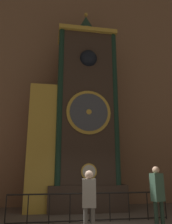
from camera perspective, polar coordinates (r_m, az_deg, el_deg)
The scene contains 5 objects.
cathedral_back_wall at distance 12.78m, azimuth -2.03°, elevation 12.50°, with size 24.00×0.32×15.08m.
clock_tower at distance 10.28m, azimuth -1.89°, elevation -1.32°, with size 4.26×1.85×9.87m.
railing_fence at distance 8.03m, azimuth 1.11°, elevation -23.21°, with size 5.51×0.05×0.93m.
visitor_near at distance 5.85m, azimuth 0.83°, elevation -21.57°, with size 0.37×0.28×1.69m.
visitor_far at distance 6.80m, azimuth 18.19°, elevation -19.41°, with size 0.39×0.32×1.80m.
Camera 1 is at (-1.53, -5.99, 1.75)m, focal length 35.00 mm.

